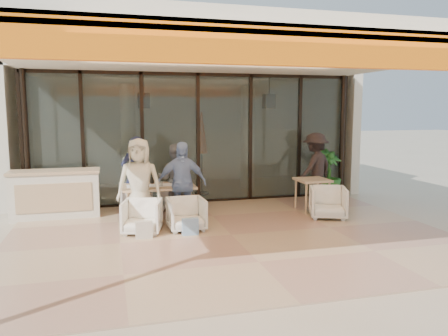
# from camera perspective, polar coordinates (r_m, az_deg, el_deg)

# --- Properties ---
(ground) EXTENTS (70.00, 70.00, 0.00)m
(ground) POSITION_cam_1_polar(r_m,az_deg,el_deg) (8.16, 0.97, -8.88)
(ground) COLOR #C6B293
(ground) RESTS_ON ground
(terrace_floor) EXTENTS (8.00, 6.00, 0.01)m
(terrace_floor) POSITION_cam_1_polar(r_m,az_deg,el_deg) (8.15, 0.97, -8.85)
(terrace_floor) COLOR tan
(terrace_floor) RESTS_ON ground
(terrace_structure) EXTENTS (8.00, 6.00, 3.40)m
(terrace_structure) POSITION_cam_1_polar(r_m,az_deg,el_deg) (7.62, 1.59, 14.65)
(terrace_structure) COLOR silver
(terrace_structure) RESTS_ON ground
(glass_storefront) EXTENTS (8.08, 0.10, 3.20)m
(glass_storefront) POSITION_cam_1_polar(r_m,az_deg,el_deg) (10.76, -3.42, 3.80)
(glass_storefront) COLOR #9EADA3
(glass_storefront) RESTS_ON ground
(interior_block) EXTENTS (9.05, 3.62, 3.52)m
(interior_block) POSITION_cam_1_polar(r_m,az_deg,el_deg) (13.01, -5.48, 7.22)
(interior_block) COLOR silver
(interior_block) RESTS_ON ground
(host_counter) EXTENTS (1.85, 0.65, 1.04)m
(host_counter) POSITION_cam_1_polar(r_m,az_deg,el_deg) (10.03, -21.13, -3.14)
(host_counter) COLOR silver
(host_counter) RESTS_ON ground
(dining_table) EXTENTS (1.50, 0.90, 0.93)m
(dining_table) POSITION_cam_1_polar(r_m,az_deg,el_deg) (9.26, -8.63, -2.60)
(dining_table) COLOR #DAB385
(dining_table) RESTS_ON ground
(chair_far_left) EXTENTS (0.72, 0.67, 0.73)m
(chair_far_left) POSITION_cam_1_polar(r_m,az_deg,el_deg) (10.21, -11.49, -3.55)
(chair_far_left) COLOR white
(chair_far_left) RESTS_ON ground
(chair_far_right) EXTENTS (0.64, 0.61, 0.60)m
(chair_far_right) POSITION_cam_1_polar(r_m,az_deg,el_deg) (10.30, -6.80, -3.70)
(chair_far_right) COLOR white
(chair_far_right) RESTS_ON ground
(chair_near_left) EXTENTS (0.83, 0.80, 0.71)m
(chair_near_left) POSITION_cam_1_polar(r_m,az_deg,el_deg) (8.36, -10.66, -6.08)
(chair_near_left) COLOR white
(chair_near_left) RESTS_ON ground
(chair_near_right) EXTENTS (0.71, 0.67, 0.71)m
(chair_near_right) POSITION_cam_1_polar(r_m,az_deg,el_deg) (8.46, -4.95, -5.83)
(chair_near_right) COLOR white
(chair_near_right) RESTS_ON ground
(diner_navy) EXTENTS (0.67, 0.47, 1.75)m
(diner_navy) POSITION_cam_1_polar(r_m,az_deg,el_deg) (9.63, -11.38, -1.12)
(diner_navy) COLOR #1A2039
(diner_navy) RESTS_ON ground
(diner_grey) EXTENTS (0.92, 0.81, 1.58)m
(diner_grey) POSITION_cam_1_polar(r_m,az_deg,el_deg) (9.73, -6.43, -1.45)
(diner_grey) COLOR slate
(diner_grey) RESTS_ON ground
(diner_cream) EXTENTS (0.97, 0.74, 1.77)m
(diner_cream) POSITION_cam_1_polar(r_m,az_deg,el_deg) (8.74, -11.00, -1.95)
(diner_cream) COLOR beige
(diner_cream) RESTS_ON ground
(diner_periwinkle) EXTENTS (1.03, 0.53, 1.69)m
(diner_periwinkle) POSITION_cam_1_polar(r_m,az_deg,el_deg) (8.84, -5.55, -1.99)
(diner_periwinkle) COLOR #728BBE
(diner_periwinkle) RESTS_ON ground
(tote_bag_cream) EXTENTS (0.30, 0.10, 0.34)m
(tote_bag_cream) POSITION_cam_1_polar(r_m,az_deg,el_deg) (8.02, -10.40, -8.03)
(tote_bag_cream) COLOR silver
(tote_bag_cream) RESTS_ON ground
(tote_bag_blue) EXTENTS (0.30, 0.10, 0.34)m
(tote_bag_blue) POSITION_cam_1_polar(r_m,az_deg,el_deg) (8.12, -4.44, -7.72)
(tote_bag_blue) COLOR #99BFD8
(tote_bag_blue) RESTS_ON ground
(side_table) EXTENTS (0.70, 0.70, 0.74)m
(side_table) POSITION_cam_1_polar(r_m,az_deg,el_deg) (10.21, 11.47, -1.99)
(side_table) COLOR #DAB385
(side_table) RESTS_ON ground
(side_chair) EXTENTS (0.94, 0.92, 0.76)m
(side_chair) POSITION_cam_1_polar(r_m,az_deg,el_deg) (9.60, 13.42, -4.21)
(side_chair) COLOR white
(side_chair) RESTS_ON ground
(standing_woman) EXTENTS (1.31, 1.13, 1.76)m
(standing_woman) POSITION_cam_1_polar(r_m,az_deg,el_deg) (11.14, 11.83, 0.05)
(standing_woman) COLOR black
(standing_woman) RESTS_ON ground
(potted_palm) EXTENTS (0.89, 0.89, 1.30)m
(potted_palm) POSITION_cam_1_polar(r_m,az_deg,el_deg) (11.77, 13.33, -0.73)
(potted_palm) COLOR #1E5919
(potted_palm) RESTS_ON ground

